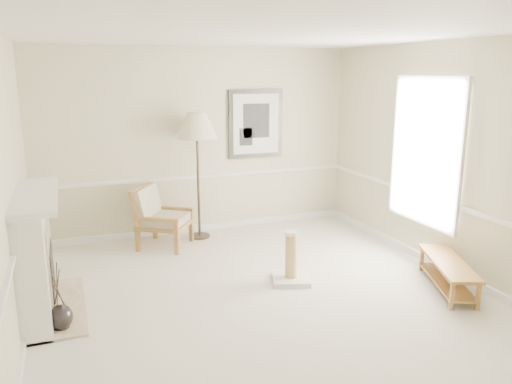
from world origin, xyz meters
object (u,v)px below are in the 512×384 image
at_px(bench, 448,270).
at_px(scratching_post, 291,266).
at_px(armchair, 158,214).
at_px(floor_vase, 60,318).
at_px(floor_lamp, 197,129).

relative_size(bench, scratching_post, 1.96).
bearing_deg(scratching_post, armchair, 124.19).
bearing_deg(scratching_post, bench, -27.84).
height_order(floor_vase, armchair, armchair).
xyz_separation_m(floor_lamp, scratching_post, (0.62, -2.04, -1.49)).
bearing_deg(floor_vase, floor_lamp, 48.61).
bearing_deg(armchair, bench, -99.43).
relative_size(floor_lamp, scratching_post, 3.01).
bearing_deg(bench, armchair, 136.72).
relative_size(armchair, floor_lamp, 0.50).
xyz_separation_m(floor_vase, floor_lamp, (2.04, 2.31, 1.56)).
bearing_deg(floor_vase, scratching_post, 5.76).
bearing_deg(armchair, scratching_post, -111.97).
height_order(armchair, floor_lamp, floor_lamp).
xyz_separation_m(floor_vase, bench, (4.30, -0.60, 0.10)).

